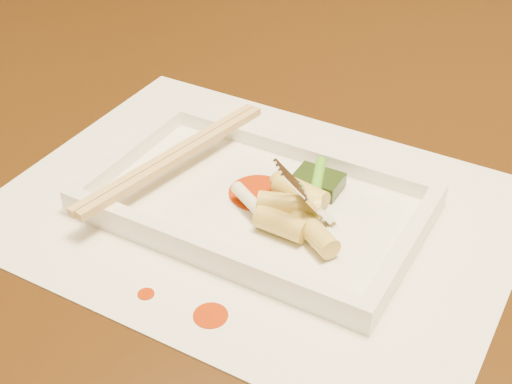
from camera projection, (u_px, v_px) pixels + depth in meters
The scene contains 22 objects.
table at pixel (333, 244), 0.69m from camera, with size 1.40×0.90×0.75m.
placemat at pixel (256, 211), 0.57m from camera, with size 0.40×0.30×0.00m, color white.
sauce_splatter_a at pixel (211, 315), 0.48m from camera, with size 0.02×0.02×0.00m, color #A42B04.
sauce_splatter_b at pixel (146, 294), 0.49m from camera, with size 0.01×0.01×0.00m, color #A42B04.
plate_base at pixel (256, 206), 0.57m from camera, with size 0.26×0.16×0.01m, color white.
plate_rim_far at pixel (298, 150), 0.61m from camera, with size 0.26×0.01×0.01m, color white.
plate_rim_near at pixel (205, 249), 0.51m from camera, with size 0.26×0.01×0.01m, color white.
plate_rim_left at pixel (130, 152), 0.61m from camera, with size 0.01×0.14×0.01m, color white.
plate_rim_right at pixel (406, 246), 0.51m from camera, with size 0.01×0.14×0.01m, color white.
veg_piece at pixel (318, 181), 0.57m from camera, with size 0.04×0.03×0.01m, color black.
scallion_white at pixel (249, 200), 0.55m from camera, with size 0.01×0.01×0.04m, color #EAEACC.
scallion_green at pixel (315, 191), 0.55m from camera, with size 0.01×0.01×0.09m, color #3F9A18.
chopstick_a at pixel (170, 155), 0.59m from camera, with size 0.01×0.20×0.01m, color tan.
chopstick_b at pixel (178, 158), 0.58m from camera, with size 0.01×0.20×0.01m, color tan.
fork at pixel (354, 136), 0.51m from camera, with size 0.09×0.10×0.14m, color silver, non-canonical shape.
sauce_blob_0 at pixel (258, 193), 0.57m from camera, with size 0.05×0.05×0.00m, color #A42B04.
rice_cake_0 at pixel (281, 224), 0.53m from camera, with size 0.02×0.02×0.04m, color #DBCD66.
rice_cake_1 at pixel (316, 234), 0.52m from camera, with size 0.02×0.02×0.04m, color #DBCD66.
rice_cake_2 at pixel (289, 205), 0.54m from camera, with size 0.02×0.02×0.05m, color #DBCD66.
rice_cake_3 at pixel (290, 192), 0.56m from camera, with size 0.02×0.02×0.04m, color #DBCD66.
rice_cake_4 at pixel (306, 211), 0.54m from camera, with size 0.02×0.02×0.04m, color #DBCD66.
rice_cake_5 at pixel (301, 193), 0.55m from camera, with size 0.02×0.02×0.04m, color #DBCD66.
Camera 1 is at (0.19, -0.49, 1.11)m, focal length 50.00 mm.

